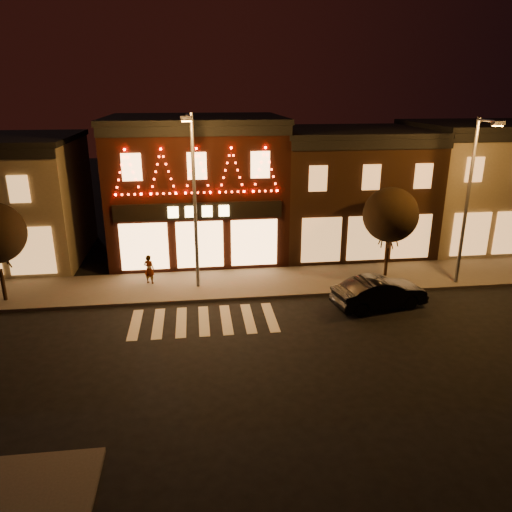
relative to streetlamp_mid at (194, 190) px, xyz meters
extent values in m
plane|color=black|center=(0.22, -7.50, -5.22)|extent=(120.00, 120.00, 0.00)
cube|color=#47423D|center=(2.22, 0.50, -5.14)|extent=(44.00, 4.00, 0.15)
cube|color=black|center=(0.22, 6.50, -1.22)|extent=(10.00, 8.00, 8.00)
cube|color=black|center=(0.22, 6.50, 2.93)|extent=(10.20, 8.20, 0.30)
cube|color=black|center=(0.22, 2.45, 2.53)|extent=(10.00, 0.25, 0.50)
cube|color=black|center=(0.22, 2.40, -1.62)|extent=(9.00, 0.15, 0.90)
cube|color=#FFD87F|center=(0.22, 2.30, -1.62)|extent=(3.40, 0.08, 0.60)
cube|color=#382113|center=(9.72, 6.50, -1.62)|extent=(9.00, 8.00, 7.20)
cube|color=black|center=(9.72, 6.50, 2.13)|extent=(9.20, 8.20, 0.30)
cube|color=black|center=(9.72, 2.45, 1.73)|extent=(9.00, 0.25, 0.50)
cube|color=#746A52|center=(18.72, 6.50, -1.47)|extent=(9.00, 8.00, 7.50)
cube|color=black|center=(18.72, 6.50, 2.43)|extent=(9.20, 8.20, 0.30)
cylinder|color=#59595E|center=(0.03, 0.25, -0.75)|extent=(0.17, 0.17, 8.63)
cylinder|color=#59595E|center=(-0.07, -0.60, 3.46)|extent=(0.31, 1.73, 0.11)
cube|color=#59595E|center=(-0.17, -1.46, 3.40)|extent=(0.57, 0.36, 0.19)
cube|color=orange|center=(-0.17, -1.46, 3.29)|extent=(0.43, 0.26, 0.05)
cylinder|color=#59595E|center=(13.53, -0.90, -0.87)|extent=(0.17, 0.17, 8.38)
cylinder|color=#59595E|center=(13.50, -1.74, 3.21)|extent=(0.18, 1.68, 0.10)
cube|color=#59595E|center=(13.46, -2.58, 3.16)|extent=(0.54, 0.32, 0.19)
cube|color=orange|center=(13.46, -2.58, 3.04)|extent=(0.41, 0.23, 0.05)
cylinder|color=black|center=(-9.23, -0.31, -4.28)|extent=(0.18, 0.18, 1.56)
cylinder|color=black|center=(10.21, 0.53, -4.27)|extent=(0.17, 0.17, 1.58)
sphere|color=black|center=(10.21, 0.53, -1.67)|extent=(2.89, 2.89, 2.89)
imported|color=black|center=(8.47, -3.09, -4.48)|extent=(4.67, 2.39, 1.47)
imported|color=gray|center=(-2.46, 0.97, -4.29)|extent=(0.67, 0.57, 1.56)
camera|label=1|loc=(0.04, -23.38, 4.61)|focal=34.39mm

